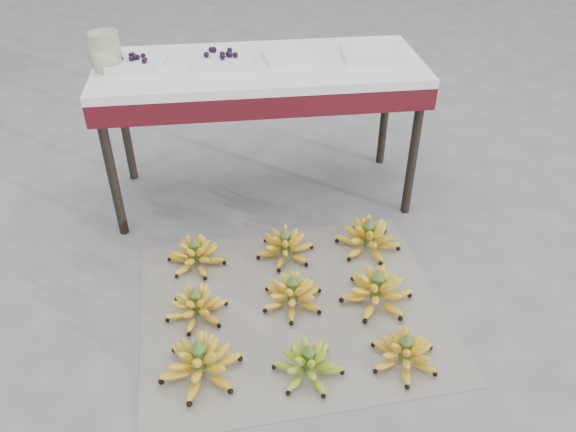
{
  "coord_description": "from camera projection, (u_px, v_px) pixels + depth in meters",
  "views": [
    {
      "loc": [
        -0.34,
        -1.65,
        1.7
      ],
      "look_at": [
        -0.1,
        0.3,
        0.28
      ],
      "focal_mm": 35.0,
      "sensor_mm": 36.0,
      "label": 1
    }
  ],
  "objects": [
    {
      "name": "newspaper_mat",
      "position": [
        292.0,
        308.0,
        2.36
      ],
      "size": [
        1.31,
        1.13,
        0.01
      ],
      "primitive_type": "cube",
      "rotation": [
        0.0,
        0.0,
        0.06
      ],
      "color": "silver",
      "rests_on": "ground"
    },
    {
      "name": "tray_far_right",
      "position": [
        371.0,
        54.0,
        2.67
      ],
      "size": [
        0.28,
        0.21,
        0.04
      ],
      "color": "silver",
      "rests_on": "vendor_table"
    },
    {
      "name": "bunch_mid_center",
      "position": [
        293.0,
        294.0,
        2.35
      ],
      "size": [
        0.27,
        0.27,
        0.16
      ],
      "rotation": [
        0.0,
        0.0,
        0.02
      ],
      "color": "yellow",
      "rests_on": "newspaper_mat"
    },
    {
      "name": "bunch_back_left",
      "position": [
        196.0,
        255.0,
        2.56
      ],
      "size": [
        0.31,
        0.31,
        0.16
      ],
      "rotation": [
        0.0,
        0.0,
        -0.23
      ],
      "color": "yellow",
      "rests_on": "newspaper_mat"
    },
    {
      "name": "tray_right",
      "position": [
        288.0,
        57.0,
        2.65
      ],
      "size": [
        0.24,
        0.19,
        0.04
      ],
      "color": "silver",
      "rests_on": "vendor_table"
    },
    {
      "name": "bunch_front_left",
      "position": [
        200.0,
        362.0,
        2.05
      ],
      "size": [
        0.31,
        0.31,
        0.19
      ],
      "rotation": [
        0.0,
        0.0,
        0.02
      ],
      "color": "yellow",
      "rests_on": "newspaper_mat"
    },
    {
      "name": "bunch_back_right",
      "position": [
        368.0,
        238.0,
        2.65
      ],
      "size": [
        0.38,
        0.38,
        0.18
      ],
      "rotation": [
        0.0,
        0.0,
        0.32
      ],
      "color": "yellow",
      "rests_on": "newspaper_mat"
    },
    {
      "name": "vendor_table",
      "position": [
        260.0,
        80.0,
        2.69
      ],
      "size": [
        1.54,
        0.62,
        0.74
      ],
      "color": "black",
      "rests_on": "ground"
    },
    {
      "name": "bunch_front_right",
      "position": [
        404.0,
        353.0,
        2.1
      ],
      "size": [
        0.3,
        0.3,
        0.16
      ],
      "rotation": [
        0.0,
        0.0,
        -0.17
      ],
      "color": "yellow",
      "rests_on": "newspaper_mat"
    },
    {
      "name": "bunch_mid_left",
      "position": [
        196.0,
        306.0,
        2.3
      ],
      "size": [
        0.27,
        0.27,
        0.15
      ],
      "rotation": [
        0.0,
        0.0,
        -0.05
      ],
      "color": "yellow",
      "rests_on": "newspaper_mat"
    },
    {
      "name": "bunch_back_center",
      "position": [
        285.0,
        246.0,
        2.61
      ],
      "size": [
        0.27,
        0.27,
        0.16
      ],
      "rotation": [
        0.0,
        0.0,
        0.01
      ],
      "color": "yellow",
      "rests_on": "newspaper_mat"
    },
    {
      "name": "tray_left",
      "position": [
        224.0,
        59.0,
        2.61
      ],
      "size": [
        0.28,
        0.21,
        0.07
      ],
      "color": "silver",
      "rests_on": "vendor_table"
    },
    {
      "name": "bunch_mid_right",
      "position": [
        377.0,
        291.0,
        2.36
      ],
      "size": [
        0.34,
        0.34,
        0.18
      ],
      "rotation": [
        0.0,
        0.0,
        -0.14
      ],
      "color": "yellow",
      "rests_on": "newspaper_mat"
    },
    {
      "name": "ground",
      "position": [
        319.0,
        310.0,
        2.36
      ],
      "size": [
        60.0,
        60.0,
        0.0
      ],
      "primitive_type": "plane",
      "color": "#5E5F61",
      "rests_on": "ground"
    },
    {
      "name": "bunch_front_center",
      "position": [
        308.0,
        363.0,
        2.06
      ],
      "size": [
        0.34,
        0.34,
        0.16
      ],
      "rotation": [
        0.0,
        0.0,
        0.4
      ],
      "color": "#7DB424",
      "rests_on": "newspaper_mat"
    },
    {
      "name": "glass_jar",
      "position": [
        106.0,
        51.0,
        2.52
      ],
      "size": [
        0.18,
        0.18,
        0.17
      ],
      "primitive_type": "cylinder",
      "rotation": [
        0.0,
        0.0,
        0.39
      ],
      "color": "#DDEEBD",
      "rests_on": "vendor_table"
    },
    {
      "name": "tray_far_left",
      "position": [
        135.0,
        64.0,
        2.57
      ],
      "size": [
        0.26,
        0.2,
        0.06
      ],
      "color": "silver",
      "rests_on": "vendor_table"
    }
  ]
}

